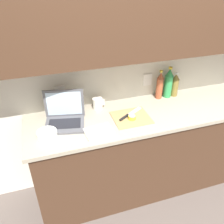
% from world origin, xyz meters
% --- Properties ---
extents(ground_plane, '(12.00, 12.00, 0.00)m').
position_xyz_m(ground_plane, '(0.00, 0.00, 0.00)').
color(ground_plane, '#564C47').
rests_on(ground_plane, ground).
extents(wall_back, '(5.20, 0.38, 2.60)m').
position_xyz_m(wall_back, '(-0.00, 0.23, 1.56)').
color(wall_back, silver).
rests_on(wall_back, ground_plane).
extents(counter_unit, '(2.21, 0.61, 0.94)m').
position_xyz_m(counter_unit, '(0.02, 0.00, 0.48)').
color(counter_unit, '#472D1E').
rests_on(counter_unit, ground_plane).
extents(laptop, '(0.38, 0.32, 0.27)m').
position_xyz_m(laptop, '(-0.75, 0.07, 1.00)').
color(laptop, '#515156').
rests_on(laptop, counter_unit).
extents(cutting_board, '(0.32, 0.28, 0.01)m').
position_xyz_m(cutting_board, '(-0.19, -0.04, 0.94)').
color(cutting_board, tan).
rests_on(cutting_board, counter_unit).
extents(knife, '(0.27, 0.18, 0.02)m').
position_xyz_m(knife, '(-0.22, -0.02, 0.95)').
color(knife, silver).
rests_on(knife, cutting_board).
extents(lemon_half_cut, '(0.07, 0.07, 0.04)m').
position_xyz_m(lemon_half_cut, '(-0.19, -0.07, 0.96)').
color(lemon_half_cut, yellow).
rests_on(lemon_half_cut, cutting_board).
extents(bottle_green_soda, '(0.07, 0.07, 0.25)m').
position_xyz_m(bottle_green_soda, '(0.38, 0.22, 1.05)').
color(bottle_green_soda, olive).
rests_on(bottle_green_soda, counter_unit).
extents(bottle_oil_tall, '(0.08, 0.08, 0.32)m').
position_xyz_m(bottle_oil_tall, '(0.31, 0.22, 1.08)').
color(bottle_oil_tall, '#2D934C').
rests_on(bottle_oil_tall, counter_unit).
extents(bottle_water_clear, '(0.07, 0.07, 0.29)m').
position_xyz_m(bottle_water_clear, '(0.21, 0.22, 1.07)').
color(bottle_water_clear, '#A34C2D').
rests_on(bottle_water_clear, counter_unit).
extents(measuring_cup, '(0.11, 0.09, 0.11)m').
position_xyz_m(measuring_cup, '(-0.43, 0.21, 0.99)').
color(measuring_cup, silver).
rests_on(measuring_cup, counter_unit).
extents(bowl_white, '(0.16, 0.16, 0.05)m').
position_xyz_m(bowl_white, '(-0.91, -0.09, 0.96)').
color(bowl_white, white).
rests_on(bowl_white, counter_unit).
extents(dish_towel, '(0.23, 0.18, 0.02)m').
position_xyz_m(dish_towel, '(-0.51, -0.16, 0.95)').
color(dish_towel, silver).
rests_on(dish_towel, counter_unit).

